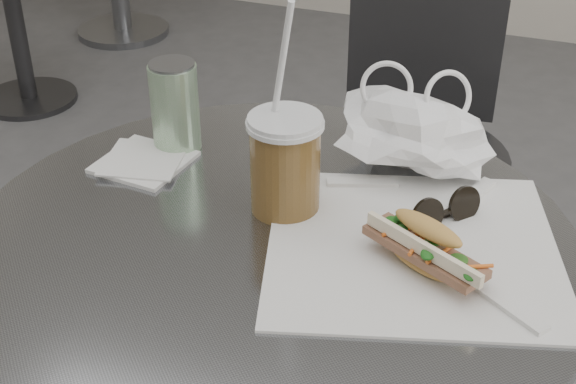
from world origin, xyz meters
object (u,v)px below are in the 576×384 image
(bg_chair, at_px, (10,19))
(banh_mi, at_px, (425,247))
(iced_coffee, at_px, (285,162))
(drink_can, at_px, (175,106))
(chair_far, at_px, (405,203))
(sunglasses, at_px, (445,212))

(bg_chair, height_order, banh_mi, banh_mi)
(bg_chair, xyz_separation_m, iced_coffee, (1.55, -1.36, 0.47))
(iced_coffee, bearing_deg, banh_mi, -18.81)
(banh_mi, relative_size, drink_can, 1.51)
(banh_mi, distance_m, drink_can, 0.43)
(bg_chair, relative_size, drink_can, 5.66)
(chair_far, xyz_separation_m, iced_coffee, (-0.03, -0.66, 0.46))
(chair_far, distance_m, banh_mi, 0.86)
(bg_chair, distance_m, banh_mi, 2.30)
(banh_mi, distance_m, sunglasses, 0.10)
(banh_mi, xyz_separation_m, sunglasses, (0.00, 0.10, -0.02))
(bg_chair, distance_m, iced_coffee, 2.12)
(iced_coffee, distance_m, drink_can, 0.23)
(banh_mi, height_order, drink_can, drink_can)
(bg_chair, height_order, drink_can, drink_can)
(chair_far, bearing_deg, iced_coffee, 80.73)
(drink_can, bearing_deg, iced_coffee, -25.22)
(bg_chair, relative_size, sunglasses, 8.15)
(chair_far, distance_m, drink_can, 0.76)
(chair_far, xyz_separation_m, sunglasses, (0.17, -0.63, 0.41))
(bg_chair, bearing_deg, sunglasses, -56.19)
(sunglasses, distance_m, drink_can, 0.41)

